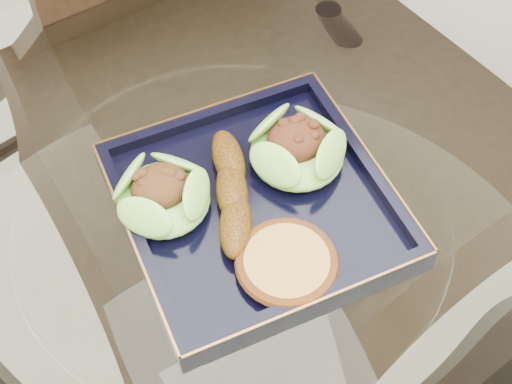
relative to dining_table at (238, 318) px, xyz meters
name	(u,v)px	position (x,y,z in m)	size (l,w,h in m)	color
dining_table	(238,318)	(0.00, 0.00, 0.00)	(1.13, 1.13, 0.77)	white
dining_chair	(230,104)	(0.15, 0.33, -0.01)	(0.50, 0.50, 1.04)	black
navy_plate	(256,209)	(0.04, 0.03, 0.17)	(0.27, 0.27, 0.02)	black
lettuce_wrap_left	(163,196)	(-0.05, 0.07, 0.20)	(0.10, 0.10, 0.03)	#5BAC32
lettuce_wrap_right	(297,150)	(0.10, 0.06, 0.20)	(0.10, 0.10, 0.04)	#5D992C
roasted_plantain	(232,191)	(0.02, 0.04, 0.20)	(0.16, 0.03, 0.03)	#673E0A
crumb_patty	(287,264)	(0.03, -0.06, 0.19)	(0.09, 0.09, 0.02)	#C99143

